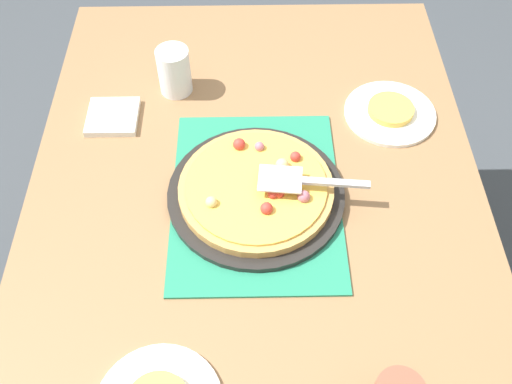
# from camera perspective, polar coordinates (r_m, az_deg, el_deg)

# --- Properties ---
(ground_plane) EXTENTS (8.00, 8.00, 0.00)m
(ground_plane) POSITION_cam_1_polar(r_m,az_deg,el_deg) (1.90, 0.00, -14.28)
(ground_plane) COLOR #3D4247
(dining_table) EXTENTS (1.40, 1.00, 0.75)m
(dining_table) POSITION_cam_1_polar(r_m,az_deg,el_deg) (1.34, 0.00, -3.38)
(dining_table) COLOR olive
(dining_table) RESTS_ON ground_plane
(placemat) EXTENTS (0.48, 0.36, 0.01)m
(placemat) POSITION_cam_1_polar(r_m,az_deg,el_deg) (1.25, 0.00, -0.48)
(placemat) COLOR #237F5B
(placemat) RESTS_ON dining_table
(pizza_pan) EXTENTS (0.38, 0.38, 0.01)m
(pizza_pan) POSITION_cam_1_polar(r_m,az_deg,el_deg) (1.24, 0.00, -0.20)
(pizza_pan) COLOR black
(pizza_pan) RESTS_ON placemat
(pizza) EXTENTS (0.33, 0.33, 0.05)m
(pizza) POSITION_cam_1_polar(r_m,az_deg,el_deg) (1.22, 0.07, 0.42)
(pizza) COLOR tan
(pizza) RESTS_ON pizza_pan
(plate_far_right) EXTENTS (0.22, 0.22, 0.01)m
(plate_far_right) POSITION_cam_1_polar(r_m,az_deg,el_deg) (1.45, 13.06, 7.59)
(plate_far_right) COLOR white
(plate_far_right) RESTS_ON dining_table
(served_slice_right) EXTENTS (0.11, 0.11, 0.02)m
(served_slice_right) POSITION_cam_1_polar(r_m,az_deg,el_deg) (1.44, 13.16, 7.95)
(served_slice_right) COLOR #EAB747
(served_slice_right) RESTS_ON plate_far_right
(cup_far) EXTENTS (0.08, 0.08, 0.12)m
(cup_far) POSITION_cam_1_polar(r_m,az_deg,el_deg) (1.45, -8.07, 11.73)
(cup_far) COLOR white
(cup_far) RESTS_ON dining_table
(pizza_server) EXTENTS (0.08, 0.23, 0.01)m
(pizza_server) POSITION_cam_1_polar(r_m,az_deg,el_deg) (1.19, 4.69, 1.14)
(pizza_server) COLOR silver
(pizza_server) RESTS_ON pizza
(napkin_stack) EXTENTS (0.12, 0.12, 0.02)m
(napkin_stack) POSITION_cam_1_polar(r_m,az_deg,el_deg) (1.44, -13.95, 7.22)
(napkin_stack) COLOR white
(napkin_stack) RESTS_ON dining_table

